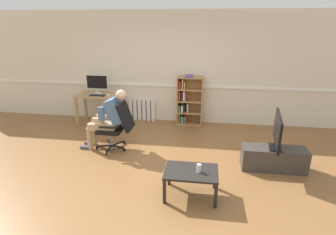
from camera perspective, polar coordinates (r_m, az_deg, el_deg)
ground_plane at (r=4.68m, az=-3.36°, el=-11.49°), size 18.00×18.00×0.00m
back_wall at (r=6.72m, az=0.92°, el=10.38°), size 12.00×0.13×2.70m
computer_desk at (r=6.83m, az=-14.13°, el=3.80°), size 1.13×0.58×0.76m
imac_monitor at (r=6.84m, az=-14.77°, el=7.13°), size 0.55×0.14×0.46m
keyboard at (r=6.67m, az=-14.74°, el=4.57°), size 0.37×0.12×0.02m
computer_mouse at (r=6.59m, az=-12.52°, el=4.63°), size 0.06×0.10×0.03m
bookshelf at (r=6.64m, az=4.23°, el=3.54°), size 0.63×0.29×1.24m
radiator at (r=7.01m, az=-6.00°, el=1.61°), size 0.80×0.08×0.54m
office_chair at (r=5.35m, az=-10.64°, el=-1.44°), size 0.76×0.61×0.99m
person_seated at (r=5.37m, az=-12.50°, el=-0.06°), size 0.98×0.40×1.23m
tv_stand at (r=5.02m, az=21.43°, el=-8.08°), size 1.07×0.36×0.40m
tv_screen at (r=4.82m, az=22.18°, el=-2.70°), size 0.25×0.89×0.59m
coffee_table at (r=3.96m, az=4.92°, el=-11.82°), size 0.76×0.53×0.41m
drinking_glass at (r=3.88m, az=6.56°, el=-10.60°), size 0.07×0.07×0.12m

